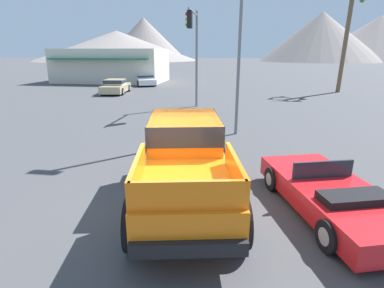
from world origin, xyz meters
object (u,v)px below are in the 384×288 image
object	(u,v)px
parked_car_white	(145,80)
palm_tree_tall	(350,11)
red_convertible_car	(332,196)
parked_car_tan	(116,86)
street_lamp_post	(242,3)
traffic_light_main	(194,42)
orange_pickup_truck	(185,158)

from	to	relation	value
parked_car_white	palm_tree_tall	world-z (taller)	palm_tree_tall
red_convertible_car	parked_car_tan	bearing A→B (deg)	107.57
street_lamp_post	traffic_light_main	bearing A→B (deg)	116.35
orange_pickup_truck	parked_car_tan	size ratio (longest dim) A/B	1.27
orange_pickup_truck	street_lamp_post	distance (m)	7.85
orange_pickup_truck	red_convertible_car	distance (m)	3.47
street_lamp_post	palm_tree_tall	xyz separation A→B (m)	(8.94, 15.72, 1.38)
parked_car_tan	street_lamp_post	distance (m)	16.74
orange_pickup_truck	traffic_light_main	xyz separation A→B (m)	(-1.58, 12.02, 2.97)
parked_car_tan	street_lamp_post	world-z (taller)	street_lamp_post
parked_car_white	street_lamp_post	size ratio (longest dim) A/B	0.53
palm_tree_tall	parked_car_white	bearing A→B (deg)	170.48
red_convertible_car	street_lamp_post	xyz separation A→B (m)	(-2.24, 6.59, 4.95)
orange_pickup_truck	parked_car_tan	bearing A→B (deg)	105.97
street_lamp_post	palm_tree_tall	world-z (taller)	street_lamp_post
traffic_light_main	red_convertible_car	bearing A→B (deg)	22.34
palm_tree_tall	red_convertible_car	bearing A→B (deg)	-106.71
orange_pickup_truck	red_convertible_car	xyz separation A→B (m)	(3.39, -0.09, -0.70)
red_convertible_car	parked_car_tan	size ratio (longest dim) A/B	1.05
parked_car_tan	parked_car_white	xyz separation A→B (m)	(0.51, 6.88, -0.04)
traffic_light_main	palm_tree_tall	xyz separation A→B (m)	(11.67, 10.21, 2.66)
street_lamp_post	parked_car_tan	bearing A→B (deg)	131.45
red_convertible_car	street_lamp_post	distance (m)	8.54
parked_car_white	red_convertible_car	bearing A→B (deg)	91.06
parked_car_white	street_lamp_post	world-z (taller)	street_lamp_post
orange_pickup_truck	parked_car_white	size ratio (longest dim) A/B	1.14
orange_pickup_truck	parked_car_white	bearing A→B (deg)	98.31
red_convertible_car	orange_pickup_truck	bearing A→B (deg)	161.48
parked_car_tan	palm_tree_tall	world-z (taller)	palm_tree_tall
parked_car_white	street_lamp_post	bearing A→B (deg)	93.34
parked_car_white	street_lamp_post	distance (m)	21.97
red_convertible_car	parked_car_white	size ratio (longest dim) A/B	0.94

